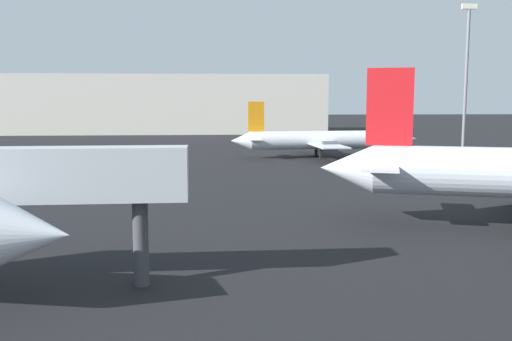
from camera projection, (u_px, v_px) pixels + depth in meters
name	position (u px, v px, depth m)	size (l,w,h in m)	color
airplane_far_right	(324.00, 140.00, 80.84)	(27.81, 19.45, 8.08)	silver
light_mast_right	(466.00, 71.00, 89.19)	(2.40, 0.50, 23.33)	slate
terminal_building	(130.00, 104.00, 141.62)	(97.58, 22.03, 14.37)	beige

